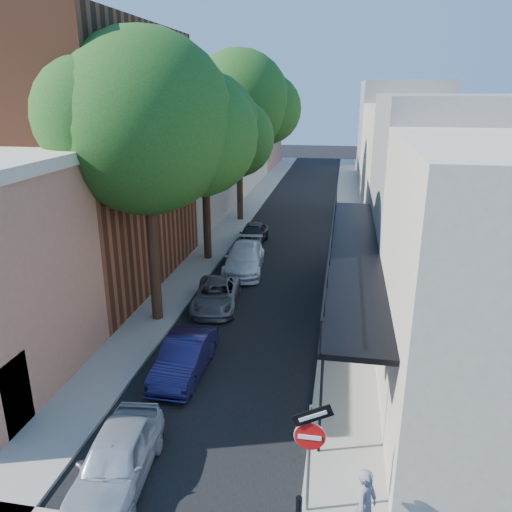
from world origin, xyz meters
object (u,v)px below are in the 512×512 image
at_px(sign_post, 310,441).
at_px(oak_mid, 212,132).
at_px(oak_far, 246,104).
at_px(parked_car_c, 216,295).
at_px(oak_near, 158,127).
at_px(parked_car_e, 253,234).
at_px(bollard, 299,512).
at_px(parked_car_a, 117,459).
at_px(parked_car_d, 244,258).
at_px(pedestrian, 366,505).
at_px(parked_car_b, 184,357).

relative_size(sign_post, oak_mid, 0.29).
relative_size(oak_far, parked_car_c, 2.92).
bearing_deg(oak_near, parked_car_e, 82.02).
relative_size(oak_far, parked_car_e, 3.10).
height_order(bollard, parked_car_a, parked_car_a).
bearing_deg(parked_car_e, parked_car_a, -88.52).
xyz_separation_m(parked_car_a, parked_car_c, (-0.22, 10.57, -0.11)).
relative_size(parked_car_d, parked_car_e, 1.26).
height_order(sign_post, oak_mid, oak_mid).
height_order(sign_post, pedestrian, sign_post).
distance_m(oak_near, parked_car_e, 13.35).
height_order(parked_car_c, pedestrian, pedestrian).
relative_size(bollard, oak_near, 0.07).
relative_size(parked_car_b, parked_car_d, 0.81).
height_order(parked_car_a, pedestrian, pedestrian).
xyz_separation_m(bollard, parked_car_c, (-4.72, 11.26, 0.05)).
height_order(bollard, parked_car_e, parked_car_e).
xyz_separation_m(parked_car_d, pedestrian, (5.79, -16.01, 0.27)).
height_order(oak_near, oak_far, oak_far).
bearing_deg(oak_near, sign_post, -54.91).
bearing_deg(oak_far, oak_near, -90.04).
relative_size(oak_mid, pedestrian, 5.98).
bearing_deg(oak_near, bollard, -56.88).
xyz_separation_m(oak_far, parked_car_d, (1.95, -10.75, -7.56)).
bearing_deg(pedestrian, bollard, 113.39).
bearing_deg(parked_car_d, parked_car_a, -95.86).
height_order(oak_far, parked_car_d, oak_far).
xyz_separation_m(oak_far, parked_car_b, (1.95, -21.07, -7.62)).
bearing_deg(sign_post, oak_near, 125.09).
relative_size(sign_post, parked_car_b, 0.77).
bearing_deg(pedestrian, parked_car_d, 43.27).
distance_m(oak_near, parked_car_d, 9.72).
bearing_deg(oak_near, parked_car_d, 72.54).
height_order(bollard, oak_mid, oak_mid).
bearing_deg(oak_near, pedestrian, -51.52).
xyz_separation_m(sign_post, parked_car_d, (-4.56, 15.54, -1.33)).
bearing_deg(oak_far, parked_car_e, -75.29).
relative_size(oak_near, parked_car_c, 2.80).
xyz_separation_m(oak_near, parked_car_a, (1.86, -9.07, -7.21)).
relative_size(oak_near, oak_mid, 1.12).
distance_m(parked_car_d, parked_car_e, 4.89).
bearing_deg(oak_near, parked_car_b, -64.14).
distance_m(bollard, parked_car_d, 16.61).
height_order(oak_far, pedestrian, oak_far).
relative_size(oak_mid, oak_far, 0.86).
bearing_deg(parked_car_b, parked_car_a, -90.41).
distance_m(oak_mid, parked_car_c, 9.32).
bearing_deg(sign_post, parked_car_e, 103.68).
bearing_deg(parked_car_d, oak_far, 94.85).
relative_size(parked_car_c, pedestrian, 2.39).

